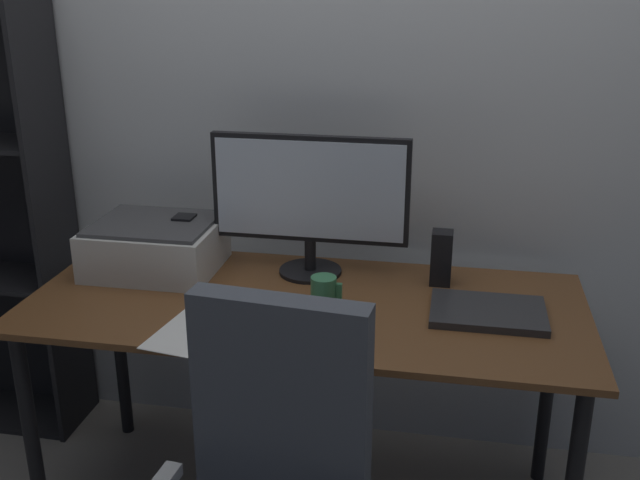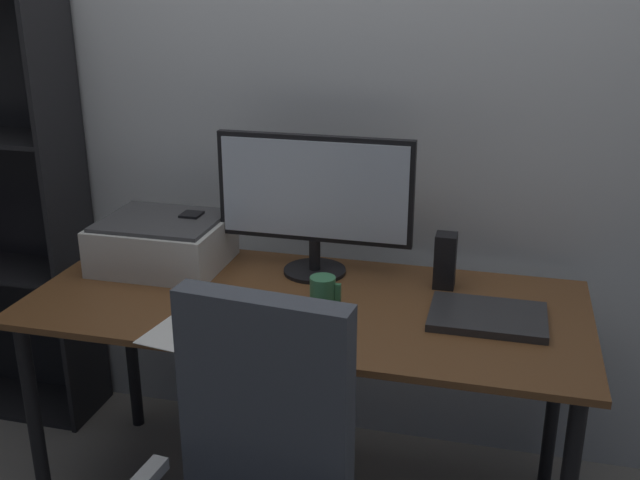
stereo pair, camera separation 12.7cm
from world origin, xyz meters
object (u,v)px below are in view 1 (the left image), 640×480
at_px(coffee_mug, 324,292).
at_px(speaker_right, 441,258).
at_px(monitor, 310,196).
at_px(speaker_left, 186,241).
at_px(printer, 155,246).
at_px(keyboard, 270,326).
at_px(laptop, 488,311).
at_px(mouse, 341,330).
at_px(desk, 305,326).

distance_m(coffee_mug, speaker_right, 0.40).
height_order(monitor, coffee_mug, monitor).
bearing_deg(speaker_left, printer, -149.31).
bearing_deg(printer, keyboard, -36.94).
bearing_deg(printer, laptop, -8.21).
bearing_deg(mouse, coffee_mug, 99.99).
distance_m(mouse, speaker_left, 0.71).
height_order(laptop, speaker_left, speaker_left).
relative_size(monitor, mouse, 6.44).
relative_size(coffee_mug, printer, 0.24).
relative_size(desk, speaker_left, 9.61).
bearing_deg(speaker_left, coffee_mug, -25.61).
xyz_separation_m(laptop, speaker_right, (-0.14, 0.20, 0.07)).
height_order(keyboard, speaker_left, speaker_left).
bearing_deg(speaker_left, monitor, 1.09).
distance_m(desk, speaker_right, 0.47).
distance_m(keyboard, speaker_right, 0.60).
distance_m(monitor, speaker_right, 0.45).
bearing_deg(mouse, speaker_left, 129.77).
xyz_separation_m(keyboard, printer, (-0.47, 0.35, 0.07)).
relative_size(coffee_mug, laptop, 0.30).
distance_m(desk, printer, 0.57).
height_order(monitor, speaker_right, monitor).
xyz_separation_m(mouse, printer, (-0.66, 0.35, 0.06)).
relative_size(keyboard, laptop, 0.91).
distance_m(speaker_left, speaker_right, 0.82).
height_order(mouse, speaker_left, speaker_left).
height_order(keyboard, laptop, laptop).
relative_size(monitor, speaker_right, 3.64).
relative_size(desk, speaker_right, 9.61).
bearing_deg(laptop, speaker_right, 124.73).
bearing_deg(keyboard, speaker_right, 42.75).
bearing_deg(monitor, printer, -173.36).
bearing_deg(monitor, speaker_right, -1.09).
distance_m(desk, mouse, 0.26).
relative_size(desk, laptop, 5.10).
bearing_deg(laptop, speaker_left, 168.03).
xyz_separation_m(mouse, laptop, (0.39, 0.20, -0.01)).
bearing_deg(desk, speaker_left, 154.86).
height_order(desk, coffee_mug, coffee_mug).
xyz_separation_m(speaker_left, printer, (-0.08, -0.05, -0.00)).
bearing_deg(keyboard, monitor, 86.45).
bearing_deg(desk, speaker_right, 28.09).
xyz_separation_m(monitor, mouse, (0.17, -0.41, -0.24)).
bearing_deg(laptop, mouse, -152.49).
bearing_deg(coffee_mug, desk, 151.25).
height_order(monitor, mouse, monitor).
bearing_deg(keyboard, coffee_mug, 54.26).
bearing_deg(monitor, coffee_mug, -70.03).
distance_m(monitor, coffee_mug, 0.34).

